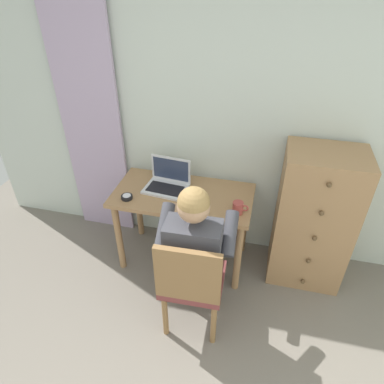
# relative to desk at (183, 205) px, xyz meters

# --- Properties ---
(wall_back) EXTENTS (4.80, 0.05, 2.50)m
(wall_back) POSITION_rel_desk_xyz_m (0.41, 0.36, 0.65)
(wall_back) COLOR silver
(wall_back) RESTS_ON ground_plane
(curtain_panel) EXTENTS (0.54, 0.03, 2.26)m
(curtain_panel) POSITION_rel_desk_xyz_m (-0.88, 0.29, 0.53)
(curtain_panel) COLOR #B29EBC
(curtain_panel) RESTS_ON ground_plane
(desk) EXTENTS (1.12, 0.57, 0.72)m
(desk) POSITION_rel_desk_xyz_m (0.00, 0.00, 0.00)
(desk) COLOR #9E754C
(desk) RESTS_ON ground_plane
(dresser) EXTENTS (0.57, 0.46, 1.18)m
(dresser) POSITION_rel_desk_xyz_m (1.04, 0.08, -0.01)
(dresser) COLOR #9E754C
(dresser) RESTS_ON ground_plane
(chair) EXTENTS (0.44, 0.42, 0.88)m
(chair) POSITION_rel_desk_xyz_m (0.23, -0.67, -0.11)
(chair) COLOR brown
(chair) RESTS_ON ground_plane
(person_seated) EXTENTS (0.54, 0.60, 1.20)m
(person_seated) POSITION_rel_desk_xyz_m (0.23, -0.49, 0.08)
(person_seated) COLOR #33384C
(person_seated) RESTS_ON ground_plane
(laptop) EXTENTS (0.36, 0.28, 0.24)m
(laptop) POSITION_rel_desk_xyz_m (-0.15, 0.06, 0.17)
(laptop) COLOR silver
(laptop) RESTS_ON desk
(computer_mouse) EXTENTS (0.09, 0.11, 0.03)m
(computer_mouse) POSITION_rel_desk_xyz_m (0.17, -0.01, 0.13)
(computer_mouse) COLOR black
(computer_mouse) RESTS_ON desk
(desk_clock) EXTENTS (0.09, 0.09, 0.03)m
(desk_clock) POSITION_rel_desk_xyz_m (-0.41, -0.17, 0.13)
(desk_clock) COLOR black
(desk_clock) RESTS_ON desk
(coffee_mug) EXTENTS (0.12, 0.08, 0.09)m
(coffee_mug) POSITION_rel_desk_xyz_m (0.46, -0.14, 0.16)
(coffee_mug) COLOR #9E3D38
(coffee_mug) RESTS_ON desk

